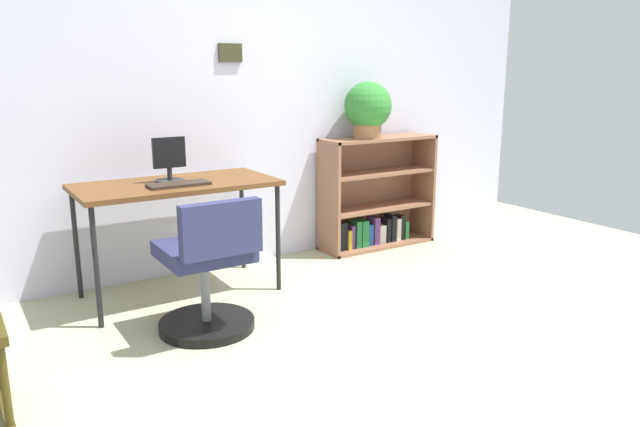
% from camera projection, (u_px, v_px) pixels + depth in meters
% --- Properties ---
extents(ground_plane, '(6.24, 6.24, 0.00)m').
position_uv_depth(ground_plane, '(456.00, 376.00, 2.82)').
color(ground_plane, '#A8AB88').
extents(wall_back, '(5.20, 0.12, 2.50)m').
position_uv_depth(wall_back, '(247.00, 89.00, 4.30)').
color(wall_back, silver).
rests_on(wall_back, ground_plane).
extents(desk, '(1.19, 0.61, 0.72)m').
position_uv_depth(desk, '(176.00, 191.00, 3.71)').
color(desk, brown).
rests_on(desk, ground_plane).
extents(monitor, '(0.20, 0.18, 0.27)m').
position_uv_depth(monitor, '(169.00, 161.00, 3.69)').
color(monitor, '#262628').
rests_on(monitor, desk).
extents(keyboard, '(0.36, 0.14, 0.02)m').
position_uv_depth(keyboard, '(179.00, 184.00, 3.59)').
color(keyboard, '#32251C').
rests_on(keyboard, desk).
extents(office_chair, '(0.52, 0.55, 0.76)m').
position_uv_depth(office_chair, '(208.00, 275.00, 3.22)').
color(office_chair, black).
rests_on(office_chair, ground_plane).
extents(bookshelf_low, '(0.96, 0.30, 0.87)m').
position_uv_depth(bookshelf_low, '(373.00, 198.00, 4.86)').
color(bookshelf_low, '#8E5C41').
rests_on(bookshelf_low, ground_plane).
extents(potted_plant_on_shelf, '(0.36, 0.36, 0.42)m').
position_uv_depth(potted_plant_on_shelf, '(368.00, 108.00, 4.59)').
color(potted_plant_on_shelf, '#9E6642').
rests_on(potted_plant_on_shelf, bookshelf_low).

